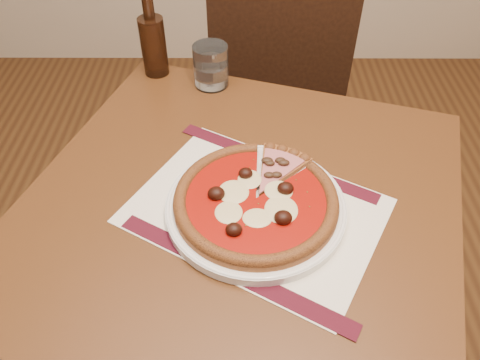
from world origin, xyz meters
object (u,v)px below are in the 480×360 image
object	(u,v)px
pizza	(256,200)
bottle	(153,43)
table	(240,233)
plate	(256,207)
water_glass	(211,66)
chair_far	(277,91)

from	to	relation	value
pizza	bottle	xyz separation A→B (m)	(-0.24, 0.48, 0.05)
table	plate	size ratio (longest dim) A/B	3.05
water_glass	bottle	size ratio (longest dim) A/B	0.49
plate	pizza	xyz separation A→B (m)	(-0.00, -0.00, 0.02)
plate	pizza	size ratio (longest dim) A/B	1.10
plate	pizza	world-z (taller)	pizza
plate	water_glass	world-z (taller)	water_glass
table	water_glass	distance (m)	0.43
plate	water_glass	xyz separation A→B (m)	(-0.10, 0.42, 0.04)
pizza	water_glass	world-z (taller)	water_glass
table	pizza	distance (m)	0.14
chair_far	water_glass	world-z (taller)	chair_far
plate	bottle	xyz separation A→B (m)	(-0.24, 0.48, 0.07)
chair_far	bottle	xyz separation A→B (m)	(-0.34, -0.29, 0.33)
plate	chair_far	bearing A→B (deg)	83.11
water_glass	pizza	bearing A→B (deg)	-76.61
bottle	chair_far	bearing A→B (deg)	40.56
table	pizza	size ratio (longest dim) A/B	3.37
chair_far	plate	bearing A→B (deg)	85.80
pizza	bottle	world-z (taller)	bottle
table	bottle	world-z (taller)	bottle
table	plate	world-z (taller)	plate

